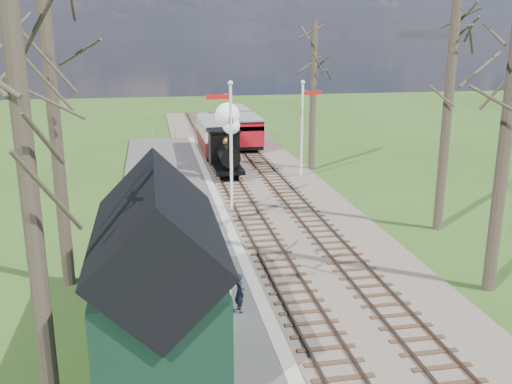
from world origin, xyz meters
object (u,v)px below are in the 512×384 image
station_shed (159,274)px  semaphore_near (230,138)px  coach (215,135)px  red_carriage_a (247,131)px  bench (205,319)px  locomotive (226,144)px  semaphore_far (303,122)px  red_carriage_b (236,120)px  person (240,293)px  sign_board (228,303)px

station_shed → semaphore_near: size_ratio=1.01×
coach → semaphore_near: bearing=-93.4°
station_shed → semaphore_near: bearing=73.6°
red_carriage_a → bench: 27.19m
locomotive → red_carriage_a: size_ratio=0.95×
red_carriage_a → locomotive: bearing=-107.7°
station_shed → red_carriage_a: station_shed is taller
semaphore_far → red_carriage_b: 14.95m
bench → person: bearing=39.4°
red_carriage_a → person: 26.06m
bench → person: size_ratio=1.10×
person → red_carriage_b: bearing=-20.9°
locomotive → red_carriage_b: size_ratio=0.95×
station_shed → coach: bearing=80.3°
station_shed → person: (2.34, 1.56, -1.46)m
station_shed → locomotive: 19.52m
coach → person: (-1.96, -23.54, -0.68)m
red_carriage_b → bench: 32.59m
station_shed → semaphore_near: semaphore_near is taller
semaphore_far → sign_board: (-6.77, -17.03, -2.57)m
locomotive → sign_board: locomotive is taller
bench → person: 1.48m
locomotive → red_carriage_a: 8.61m
semaphore_near → red_carriage_a: size_ratio=1.35×
red_carriage_b → coach: bearing=-108.8°
semaphore_far → bench: 19.11m
station_shed → locomotive: (4.29, 19.04, -0.24)m
bench → person: person is taller
locomotive → sign_board: size_ratio=3.75×
semaphore_near → semaphore_far: (5.14, 6.00, -0.27)m
coach → red_carriage_a: (2.60, 2.12, -0.11)m
bench → person: (1.13, 0.92, 0.26)m
bench → semaphore_near: bearing=78.5°
station_shed → locomotive: station_shed is taller
semaphore_far → red_carriage_a: (-1.77, 9.22, -1.98)m
sign_board → semaphore_near: bearing=81.6°
semaphore_near → sign_board: bearing=-98.4°
red_carriage_b → person: (-4.56, -31.16, -0.56)m
locomotive → coach: (0.01, 6.06, -0.54)m
red_carriage_b → bench: red_carriage_b is taller
semaphore_far → sign_board: bearing=-111.7°
red_carriage_a → bench: red_carriage_a is taller
station_shed → semaphore_far: bearing=64.3°
semaphore_far → red_carriage_a: 9.59m
locomotive → person: bearing=-96.4°
semaphore_near → bench: 12.00m
red_carriage_b → person: size_ratio=3.78×
semaphore_far → red_carriage_a: bearing=100.9°
person → station_shed: bearing=111.2°
semaphore_near → sign_board: (-1.63, -11.03, -2.84)m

